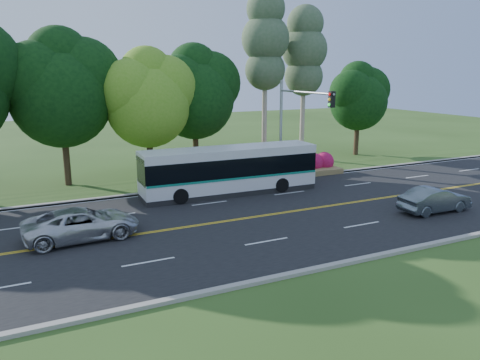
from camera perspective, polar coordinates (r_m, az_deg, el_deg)
name	(u,v)px	position (r m, az deg, el deg)	size (l,w,h in m)	color
ground	(243,219)	(24.78, 0.37, -4.77)	(120.00, 120.00, 0.00)	#2B4818
road	(243,219)	(24.78, 0.37, -4.75)	(60.00, 14.00, 0.02)	black
curb_north	(196,188)	(31.11, -5.39, -0.95)	(60.00, 0.30, 0.15)	gray
curb_south	(322,268)	(19.00, 9.99, -10.49)	(60.00, 0.30, 0.15)	gray
grass_verge	(187,182)	(32.81, -6.51, -0.28)	(60.00, 4.00, 0.10)	#2B4818
lane_markings	(241,219)	(24.74, 0.18, -4.75)	(57.60, 13.82, 0.00)	gold
tree_row	(97,84)	(33.75, -17.06, 11.07)	(44.70, 9.10, 13.84)	black
bougainvillea_hedge	(282,166)	(34.87, 5.15, 1.68)	(9.50, 2.25, 1.50)	maroon
traffic_signal	(295,116)	(31.61, 6.77, 7.71)	(0.42, 6.10, 7.00)	#94989C
transit_bus	(229,171)	(29.50, -1.30, 1.12)	(11.29, 2.73, 2.94)	silver
sedan	(435,200)	(27.91, 22.65, -2.24)	(1.45, 4.17, 1.37)	#556067
suv	(82,224)	(22.89, -18.70, -5.07)	(2.40, 5.20, 1.45)	silver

